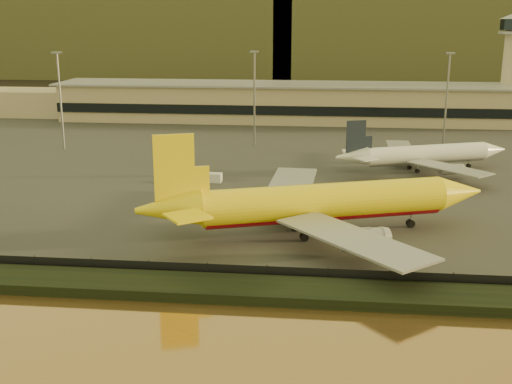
# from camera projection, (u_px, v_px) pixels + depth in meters

# --- Properties ---
(ground) EXTENTS (900.00, 900.00, 0.00)m
(ground) POSITION_uv_depth(u_px,v_px,m) (262.00, 249.00, 97.75)
(ground) COLOR black
(ground) RESTS_ON ground
(embankment) EXTENTS (320.00, 7.00, 1.40)m
(embankment) POSITION_uv_depth(u_px,v_px,m) (248.00, 290.00, 81.25)
(embankment) COLOR black
(embankment) RESTS_ON ground
(tarmac) EXTENTS (320.00, 220.00, 0.20)m
(tarmac) POSITION_uv_depth(u_px,v_px,m) (294.00, 137.00, 188.85)
(tarmac) COLOR #2D2D2D
(tarmac) RESTS_ON ground
(perimeter_fence) EXTENTS (300.00, 0.05, 2.20)m
(perimeter_fence) POSITION_uv_depth(u_px,v_px,m) (252.00, 273.00, 84.93)
(perimeter_fence) COLOR black
(perimeter_fence) RESTS_ON tarmac
(terminal_building) EXTENTS (202.00, 25.00, 12.60)m
(terminal_building) POSITION_uv_depth(u_px,v_px,m) (256.00, 102.00, 218.06)
(terminal_building) COLOR tan
(terminal_building) RESTS_ON tarmac
(apron_light_masts) EXTENTS (152.20, 12.20, 25.40)m
(apron_light_masts) POSITION_uv_depth(u_px,v_px,m) (349.00, 92.00, 164.01)
(apron_light_masts) COLOR slate
(apron_light_masts) RESTS_ON tarmac
(distant_hills) EXTENTS (470.00, 160.00, 70.00)m
(distant_hills) POSITION_uv_depth(u_px,v_px,m) (282.00, 22.00, 417.83)
(distant_hills) COLOR brown
(distant_hills) RESTS_ON ground
(dhl_cargo_jet) EXTENTS (56.30, 53.54, 17.29)m
(dhl_cargo_jet) POSITION_uv_depth(u_px,v_px,m) (318.00, 203.00, 102.34)
(dhl_cargo_jet) COLOR yellow
(dhl_cargo_jet) RESTS_ON tarmac
(white_narrowbody_jet) EXTENTS (41.08, 38.85, 12.23)m
(white_narrowbody_jet) POSITION_uv_depth(u_px,v_px,m) (423.00, 155.00, 146.01)
(white_narrowbody_jet) COLOR white
(white_narrowbody_jet) RESTS_ON tarmac
(gse_vehicle_yellow) EXTENTS (4.92, 3.67, 2.02)m
(gse_vehicle_yellow) POSITION_uv_depth(u_px,v_px,m) (391.00, 190.00, 126.57)
(gse_vehicle_yellow) COLOR yellow
(gse_vehicle_yellow) RESTS_ON tarmac
(gse_vehicle_white) EXTENTS (4.44, 2.26, 1.94)m
(gse_vehicle_white) POSITION_uv_depth(u_px,v_px,m) (212.00, 178.00, 136.43)
(gse_vehicle_white) COLOR white
(gse_vehicle_white) RESTS_ON tarmac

